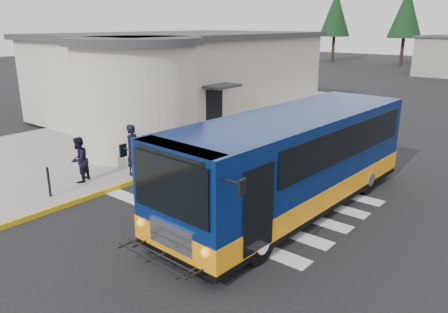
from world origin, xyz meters
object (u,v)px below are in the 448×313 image
Objects in this scene: pedestrian_a at (133,150)px; bollard at (49,182)px; pedestrian_b at (79,160)px; transit_bus at (291,165)px.

bollard is (-0.41, -3.13, -0.44)m from pedestrian_a.
pedestrian_b is 1.63× the size of bollard.
transit_bus is at bearing 34.77° from bollard.
pedestrian_a is 1.16× the size of pedestrian_b.
pedestrian_a is at bearing -166.11° from transit_bus.
transit_bus is 7.37m from pedestrian_b.
pedestrian_a is 1.92m from pedestrian_b.
transit_bus is 6.02m from pedestrian_a.
transit_bus reaches higher than bollard.
pedestrian_b is at bearing 141.85° from pedestrian_a.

